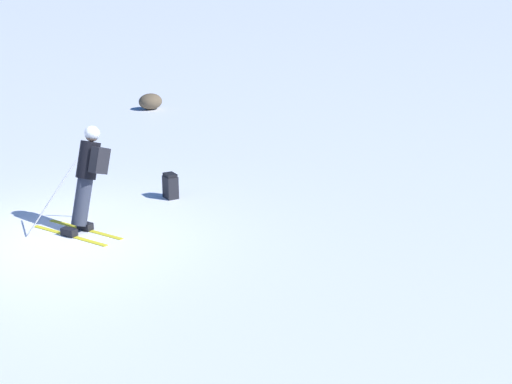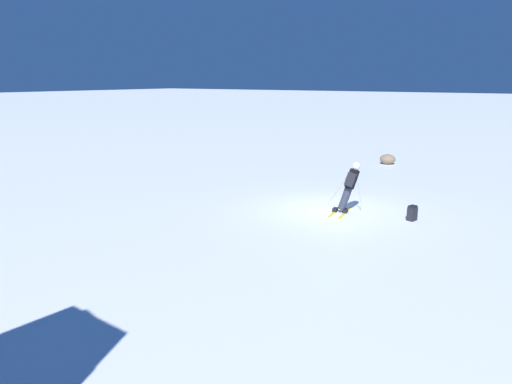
% 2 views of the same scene
% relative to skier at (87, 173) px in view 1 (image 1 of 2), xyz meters
% --- Properties ---
extents(ground_plane, '(300.00, 300.00, 0.00)m').
position_rel_skier_xyz_m(ground_plane, '(0.60, 0.03, -1.00)').
color(ground_plane, white).
extents(skier, '(1.40, 1.77, 1.81)m').
position_rel_skier_xyz_m(skier, '(0.00, 0.00, 0.00)').
color(skier, yellow).
rests_on(skier, ground).
extents(spare_backpack, '(0.29, 0.35, 0.50)m').
position_rel_skier_xyz_m(spare_backpack, '(-2.07, -0.33, -0.75)').
color(spare_backpack, black).
rests_on(spare_backpack, ground).
extents(exposed_boulder_0, '(0.79, 0.67, 0.52)m').
position_rel_skier_xyz_m(exposed_boulder_0, '(-7.72, -8.11, -0.74)').
color(exposed_boulder_0, brown).
rests_on(exposed_boulder_0, ground).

